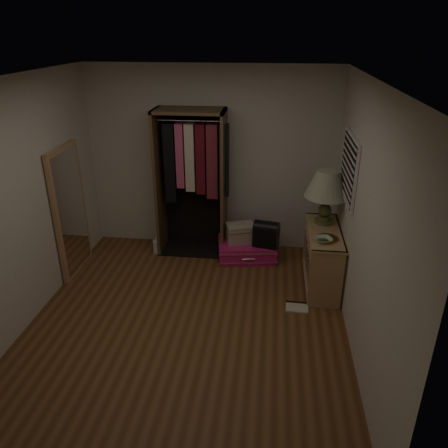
{
  "coord_description": "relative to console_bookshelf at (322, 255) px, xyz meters",
  "views": [
    {
      "loc": [
        0.87,
        -3.92,
        3.02
      ],
      "look_at": [
        0.3,
        0.95,
        0.8
      ],
      "focal_mm": 35.0,
      "sensor_mm": 36.0,
      "label": 1
    }
  ],
  "objects": [
    {
      "name": "ground",
      "position": [
        -1.54,
        -1.04,
        -0.39
      ],
      "size": [
        4.0,
        4.0,
        0.0
      ],
      "primitive_type": "plane",
      "color": "brown",
      "rests_on": "ground"
    },
    {
      "name": "room_walls",
      "position": [
        -1.46,
        -1.0,
        1.11
      ],
      "size": [
        3.52,
        4.02,
        2.6
      ],
      "color": "beige",
      "rests_on": "ground"
    },
    {
      "name": "console_bookshelf",
      "position": [
        0.0,
        0.0,
        0.0
      ],
      "size": [
        0.42,
        1.12,
        0.75
      ],
      "color": "#A57D50",
      "rests_on": "ground"
    },
    {
      "name": "open_wardrobe",
      "position": [
        -1.76,
        0.72,
        0.82
      ],
      "size": [
        1.0,
        0.5,
        2.05
      ],
      "color": "brown",
      "rests_on": "ground"
    },
    {
      "name": "floor_mirror",
      "position": [
        -3.24,
        -0.04,
        0.46
      ],
      "size": [
        0.06,
        0.8,
        1.7
      ],
      "color": "tan",
      "rests_on": "ground"
    },
    {
      "name": "pink_suitcase",
      "position": [
        -0.99,
        0.56,
        -0.27
      ],
      "size": [
        0.89,
        0.7,
        0.25
      ],
      "rotation": [
        0.0,
        0.0,
        0.15
      ],
      "color": "#C71863",
      "rests_on": "ground"
    },
    {
      "name": "train_case",
      "position": [
        -1.08,
        0.55,
        -0.01
      ],
      "size": [
        0.45,
        0.38,
        0.28
      ],
      "rotation": [
        0.0,
        0.0,
        0.32
      ],
      "color": "tan",
      "rests_on": "pink_suitcase"
    },
    {
      "name": "black_bag",
      "position": [
        -0.72,
        0.47,
        0.04
      ],
      "size": [
        0.38,
        0.29,
        0.37
      ],
      "rotation": [
        0.0,
        0.0,
        -0.22
      ],
      "color": "black",
      "rests_on": "pink_suitcase"
    },
    {
      "name": "table_lamp",
      "position": [
        0.0,
        0.21,
        0.86
      ],
      "size": [
        0.62,
        0.62,
        0.68
      ],
      "rotation": [
        0.0,
        0.0,
        0.15
      ],
      "color": "#4C5429",
      "rests_on": "console_bookshelf"
    },
    {
      "name": "brass_tray",
      "position": [
        0.0,
        -0.26,
        0.36
      ],
      "size": [
        0.32,
        0.32,
        0.02
      ],
      "rotation": [
        0.0,
        0.0,
        -0.29
      ],
      "color": "#A78940",
      "rests_on": "console_bookshelf"
    },
    {
      "name": "ceramic_bowl",
      "position": [
        -0.05,
        -0.34,
        0.38
      ],
      "size": [
        0.24,
        0.24,
        0.05
      ],
      "primitive_type": "imported",
      "rotation": [
        0.0,
        0.0,
        0.3
      ],
      "color": "#A0C1A6",
      "rests_on": "console_bookshelf"
    },
    {
      "name": "white_jug",
      "position": [
        -2.29,
        0.56,
        -0.29
      ],
      "size": [
        0.15,
        0.15,
        0.23
      ],
      "rotation": [
        0.0,
        0.0,
        -0.11
      ],
      "color": "white",
      "rests_on": "ground"
    },
    {
      "name": "floor_book",
      "position": [
        -0.31,
        -0.61,
        -0.38
      ],
      "size": [
        0.27,
        0.22,
        0.02
      ],
      "rotation": [
        0.0,
        0.0,
        -0.03
      ],
      "color": "beige",
      "rests_on": "ground"
    }
  ]
}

